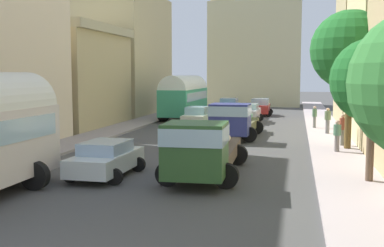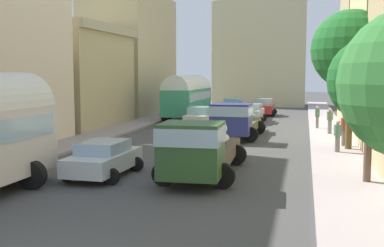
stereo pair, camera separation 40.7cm
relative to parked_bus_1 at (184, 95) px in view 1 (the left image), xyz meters
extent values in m
plane|color=#454443|center=(4.50, -7.93, -2.13)|extent=(154.00, 154.00, 0.00)
cube|color=gray|center=(-2.75, -7.93, -2.06)|extent=(2.50, 70.00, 0.14)
cube|color=#B2A3A3|center=(11.75, -7.93, -2.06)|extent=(2.50, 70.00, 0.14)
cube|color=tan|center=(-6.91, -7.78, 1.37)|extent=(5.83, 10.25, 7.00)
cube|color=tan|center=(-6.91, -7.78, 5.19)|extent=(6.41, 10.25, 0.63)
cube|color=tan|center=(-6.98, 4.70, 3.81)|extent=(5.97, 12.78, 11.88)
cube|color=tan|center=(15.99, -0.91, 3.43)|extent=(5.97, 9.39, 11.12)
cube|color=beige|center=(4.50, 20.49, 4.27)|extent=(11.26, 6.71, 12.80)
cube|color=beige|center=(0.56, 18.81, 7.48)|extent=(2.68, 2.68, 19.22)
cube|color=beige|center=(8.44, 18.81, 7.48)|extent=(2.68, 2.68, 19.22)
cylinder|color=black|center=(0.90, -26.74, -1.63)|extent=(1.00, 0.35, 1.00)
cube|color=#36966A|center=(0.00, 0.00, -0.53)|extent=(2.56, 8.70, 2.20)
cylinder|color=silver|center=(0.00, 0.00, 0.57)|extent=(2.51, 8.52, 2.38)
cube|color=#99B7C6|center=(0.00, 0.00, -0.05)|extent=(2.60, 8.01, 0.70)
cylinder|color=black|center=(-1.11, 2.70, -1.63)|extent=(1.00, 0.35, 1.00)
cylinder|color=black|center=(1.19, 2.67, -1.63)|extent=(1.00, 0.35, 1.00)
cylinder|color=black|center=(-1.19, -2.67, -1.63)|extent=(1.00, 0.35, 1.00)
cylinder|color=black|center=(1.11, -2.70, -1.63)|extent=(1.00, 0.35, 1.00)
cube|color=#2B4E24|center=(6.34, -25.46, -0.73)|extent=(2.17, 2.13, 1.90)
cube|color=#99B7C6|center=(6.34, -25.46, -0.20)|extent=(2.21, 2.21, 0.61)
cube|color=brown|center=(6.22, -21.69, -1.40)|extent=(2.28, 5.55, 0.55)
ellipsoid|color=beige|center=(6.55, -21.20, -0.88)|extent=(1.04, 1.15, 0.49)
ellipsoid|color=beige|center=(6.52, -20.99, -0.89)|extent=(0.96, 0.76, 0.48)
ellipsoid|color=beige|center=(6.57, -23.55, -0.90)|extent=(1.15, 1.03, 0.46)
ellipsoid|color=beige|center=(6.66, -22.41, -0.56)|extent=(1.02, 0.99, 0.48)
ellipsoid|color=silver|center=(6.46, -20.81, -0.48)|extent=(1.10, 1.03, 0.54)
cylinder|color=black|center=(7.38, -25.14, -1.68)|extent=(0.90, 0.32, 0.90)
cylinder|color=black|center=(5.28, -25.21, -1.68)|extent=(0.90, 0.32, 0.90)
cylinder|color=black|center=(7.24, -20.61, -1.68)|extent=(0.90, 0.32, 0.90)
cylinder|color=black|center=(5.14, -20.68, -1.68)|extent=(0.90, 0.32, 0.90)
cube|color=navy|center=(5.95, -13.54, -0.77)|extent=(2.31, 1.96, 1.83)
cube|color=#99B7C6|center=(5.95, -13.54, -0.26)|extent=(2.36, 2.04, 0.58)
cube|color=#4F502F|center=(6.03, -10.28, -1.40)|extent=(2.38, 4.67, 0.55)
ellipsoid|color=beige|center=(6.35, -10.09, -0.83)|extent=(0.80, 0.89, 0.59)
ellipsoid|color=beige|center=(6.22, -10.11, -0.88)|extent=(0.85, 0.68, 0.50)
ellipsoid|color=beige|center=(6.41, -10.07, -0.83)|extent=(1.01, 0.85, 0.59)
ellipsoid|color=beige|center=(5.66, -10.14, -0.48)|extent=(1.01, 0.88, 0.54)
cylinder|color=black|center=(7.08, -13.38, -1.68)|extent=(0.90, 0.31, 0.90)
cylinder|color=black|center=(4.82, -13.32, -1.68)|extent=(0.90, 0.31, 0.90)
cylinder|color=black|center=(7.18, -9.47, -1.68)|extent=(0.90, 0.31, 0.90)
cylinder|color=black|center=(4.93, -9.41, -1.68)|extent=(0.90, 0.31, 0.90)
cube|color=#498D51|center=(5.89, -8.54, -1.44)|extent=(1.98, 4.38, 0.84)
cube|color=#98C1BE|center=(5.89, -8.54, -0.72)|extent=(1.65, 2.32, 0.59)
cylinder|color=black|center=(6.84, -9.82, -1.83)|extent=(0.60, 0.21, 0.60)
cylinder|color=black|center=(5.11, -9.92, -1.83)|extent=(0.60, 0.21, 0.60)
cylinder|color=black|center=(6.68, -7.16, -1.83)|extent=(0.60, 0.21, 0.60)
cylinder|color=black|center=(4.95, -7.27, -1.83)|extent=(0.60, 0.21, 0.60)
cube|color=silver|center=(5.89, -1.55, -1.45)|extent=(1.70, 4.30, 0.82)
cube|color=#9CC1CB|center=(5.89, -1.55, -0.81)|extent=(1.47, 2.25, 0.46)
cylinder|color=black|center=(6.69, -2.89, -1.83)|extent=(0.60, 0.21, 0.60)
cylinder|color=black|center=(5.05, -2.87, -1.83)|extent=(0.60, 0.21, 0.60)
cylinder|color=black|center=(6.73, -0.24, -1.83)|extent=(0.60, 0.21, 0.60)
cylinder|color=black|center=(5.09, -0.22, -1.83)|extent=(0.60, 0.21, 0.60)
cube|color=#B32D29|center=(6.32, 5.14, -1.47)|extent=(1.78, 3.60, 0.79)
cube|color=#8DACC3|center=(6.32, 5.14, -0.78)|extent=(1.57, 1.87, 0.59)
cylinder|color=black|center=(7.21, 4.02, -1.83)|extent=(0.60, 0.21, 0.60)
cylinder|color=black|center=(5.43, 4.02, -1.83)|extent=(0.60, 0.21, 0.60)
cylinder|color=black|center=(7.21, 6.26, -1.83)|extent=(0.60, 0.21, 0.60)
cylinder|color=black|center=(5.43, 6.26, -1.83)|extent=(0.60, 0.21, 0.60)
cube|color=silver|center=(2.49, -24.20, -1.52)|extent=(1.86, 4.06, 0.67)
cube|color=#9CB6D3|center=(2.49, -24.20, -0.95)|extent=(1.60, 2.13, 0.47)
cylinder|color=black|center=(1.64, -22.93, -1.83)|extent=(0.60, 0.21, 0.60)
cylinder|color=black|center=(3.40, -22.97, -1.83)|extent=(0.60, 0.21, 0.60)
cylinder|color=black|center=(1.58, -25.43, -1.83)|extent=(0.60, 0.21, 0.60)
cylinder|color=black|center=(3.34, -25.47, -1.83)|extent=(0.60, 0.21, 0.60)
cube|color=beige|center=(2.45, -6.25, -1.50)|extent=(1.77, 3.67, 0.72)
cube|color=#8DBDC8|center=(2.45, -6.25, -0.85)|extent=(1.52, 1.92, 0.57)
cylinder|color=black|center=(1.64, -5.10, -1.83)|extent=(0.60, 0.21, 0.60)
cylinder|color=black|center=(3.32, -5.14, -1.83)|extent=(0.60, 0.21, 0.60)
cylinder|color=black|center=(1.59, -7.35, -1.83)|extent=(0.60, 0.21, 0.60)
cylinder|color=black|center=(3.26, -7.39, -1.83)|extent=(0.60, 0.21, 0.60)
cube|color=#398ABF|center=(3.09, 6.75, -1.49)|extent=(1.86, 3.91, 0.74)
cube|color=#93AFCE|center=(3.09, 6.75, -0.83)|extent=(1.61, 2.05, 0.57)
cylinder|color=black|center=(2.23, 7.97, -1.83)|extent=(0.60, 0.21, 0.60)
cylinder|color=black|center=(4.00, 7.92, -1.83)|extent=(0.60, 0.21, 0.60)
cylinder|color=black|center=(2.17, 5.57, -1.83)|extent=(0.60, 0.21, 0.60)
cylinder|color=black|center=(3.95, 5.52, -1.83)|extent=(0.60, 0.21, 0.60)
cylinder|color=slate|center=(12.24, -14.51, -2.06)|extent=(0.20, 0.20, 0.14)
cylinder|color=slate|center=(12.24, -14.51, -1.55)|extent=(0.32, 0.32, 0.87)
cylinder|color=brown|center=(12.24, -14.51, -0.80)|extent=(0.49, 0.49, 0.63)
sphere|color=tan|center=(12.24, -14.51, -0.38)|extent=(0.22, 0.22, 0.22)
cylinder|color=slate|center=(11.76, -9.18, -2.06)|extent=(0.22, 0.22, 0.14)
cylinder|color=slate|center=(11.76, -9.18, -1.54)|extent=(0.35, 0.35, 0.90)
cylinder|color=#576947|center=(11.76, -9.18, -0.81)|extent=(0.54, 0.54, 0.56)
sphere|color=tan|center=(11.76, -9.18, -0.42)|extent=(0.22, 0.22, 0.22)
cylinder|color=slate|center=(11.04, -5.91, -2.06)|extent=(0.18, 0.18, 0.14)
cylinder|color=slate|center=(11.04, -5.91, -1.58)|extent=(0.29, 0.29, 0.81)
cylinder|color=#496A49|center=(11.04, -5.91, -0.90)|extent=(0.45, 0.45, 0.55)
sphere|color=tan|center=(11.04, -5.91, -0.52)|extent=(0.22, 0.22, 0.22)
cylinder|color=slate|center=(11.78, -16.75, -2.06)|extent=(0.21, 0.21, 0.14)
cylinder|color=slate|center=(11.78, -16.75, -1.58)|extent=(0.33, 0.33, 0.82)
cylinder|color=#497458|center=(11.78, -16.75, -0.90)|extent=(0.51, 0.51, 0.54)
sphere|color=tan|center=(11.78, -16.75, -0.52)|extent=(0.22, 0.22, 0.22)
cylinder|color=brown|center=(12.40, -23.43, -0.80)|extent=(0.28, 0.28, 2.67)
sphere|color=#1C5F23|center=(12.40, -23.43, 1.68)|extent=(3.03, 3.03, 3.03)
cylinder|color=brown|center=(12.40, -15.53, -0.27)|extent=(0.35, 0.35, 3.72)
sphere|color=#206727|center=(12.40, -15.53, 3.13)|extent=(4.09, 4.09, 4.09)
camera|label=1|loc=(9.75, -41.78, 1.91)|focal=45.31mm
camera|label=2|loc=(10.15, -41.69, 1.91)|focal=45.31mm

